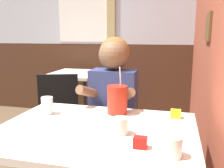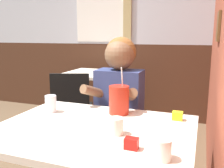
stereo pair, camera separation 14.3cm
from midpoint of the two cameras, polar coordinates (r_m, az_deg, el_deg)
brick_wall_right at (r=2.26m, az=25.75°, el=13.06°), size 0.08×4.73×2.70m
back_wall at (r=3.78m, az=5.11°, el=12.97°), size 5.29×0.09×2.70m
main_table at (r=1.38m, az=-1.34°, el=-12.54°), size 1.05×0.81×0.74m
background_table at (r=3.36m, az=-4.00°, el=1.00°), size 0.61×0.73×0.74m
chair_near_window at (r=2.73m, az=-7.65°, el=-4.64°), size 0.51×0.51×0.85m
person_seated at (r=1.91m, az=3.84°, el=-6.22°), size 0.42×0.42×1.22m
cocktail_pitcher at (r=1.56m, az=4.23°, el=-3.67°), size 0.13×0.13×0.30m
glass_near_pitcher at (r=1.63m, az=-11.41°, el=-4.49°), size 0.07×0.07×0.11m
glass_center at (r=1.05m, az=15.31°, el=-14.26°), size 0.08×0.08×0.09m
glass_far_side at (r=1.26m, az=4.23°, el=-9.61°), size 0.08×0.08×0.09m
condiment_ketchup at (r=1.12m, az=8.23°, el=-13.38°), size 0.06×0.04×0.05m
condiment_mustard at (r=1.53m, az=17.37°, el=-7.00°), size 0.06×0.04×0.05m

